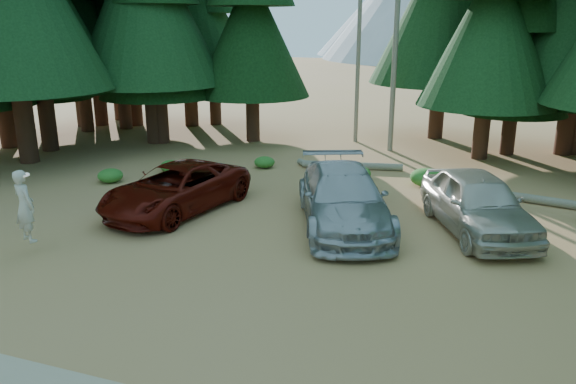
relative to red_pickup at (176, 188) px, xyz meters
name	(u,v)px	position (x,y,z in m)	size (l,w,h in m)	color
ground	(255,273)	(4.16, -3.47, -0.74)	(160.00, 160.00, 0.00)	#AD8149
forest_belt_north	(375,147)	(4.16, 11.53, -0.74)	(36.00, 7.00, 22.00)	black
snag_front	(397,17)	(4.96, 11.03, 5.26)	(0.24, 0.24, 12.00)	#686253
snag_back	(359,39)	(2.96, 12.53, 4.26)	(0.20, 0.20, 10.00)	#686253
red_pickup	(176,188)	(0.00, 0.00, 0.00)	(2.46, 5.34, 1.49)	#570E07
silver_minivan_center	(343,198)	(5.34, 0.43, 0.11)	(2.39, 5.88, 1.71)	#AAADB2
silver_minivan_right	(477,203)	(9.07, 1.24, 0.13)	(2.05, 5.10, 1.74)	#BDB7A8
frisbee_player	(25,206)	(-1.84, -4.32, 0.57)	(0.80, 0.66, 1.90)	beige
log_left	(352,166)	(4.07, 7.03, -0.60)	(0.29, 0.29, 4.10)	#686253
log_mid	(321,170)	(3.03, 6.03, -0.61)	(0.26, 0.26, 3.19)	#686253
shrub_far_left	(171,166)	(-2.70, 4.16, -0.51)	(0.86, 0.86, 0.47)	#225D1C
shrub_left	(264,162)	(0.60, 6.05, -0.51)	(0.85, 0.85, 0.47)	#225D1C
shrub_center_left	(358,173)	(4.68, 5.49, -0.48)	(0.97, 0.97, 0.53)	#225D1C
shrub_center_right	(426,177)	(7.22, 5.51, -0.42)	(1.19, 1.19, 0.65)	#225D1C
shrub_right	(436,178)	(7.54, 5.67, -0.47)	(1.00, 1.00, 0.55)	#225D1C
shrub_far_right	(478,180)	(9.02, 5.93, -0.45)	(1.06, 1.06, 0.59)	#225D1C
shrub_edge_west	(110,176)	(-4.06, 2.08, -0.49)	(0.93, 0.93, 0.51)	#225D1C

